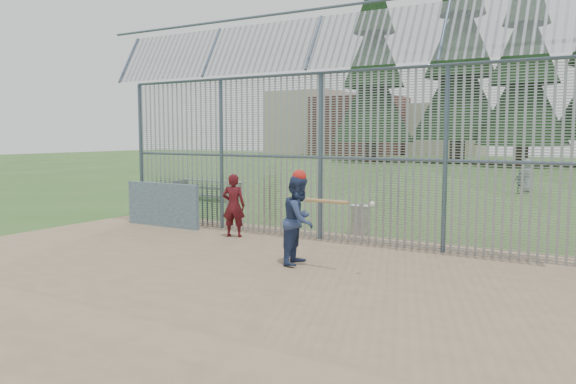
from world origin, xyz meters
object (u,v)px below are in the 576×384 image
Objects in this scene: batter at (299,220)px; bleacher at (207,189)px; trash_can at (361,220)px; dugout_wall at (163,205)px; onlooker at (234,205)px.

batter reaches higher than bleacher.
trash_can is 0.27× the size of bleacher.
dugout_wall is 5.45m from trash_can.
bleacher is (-8.31, 3.97, 0.03)m from trash_can.
onlooker is 0.52× the size of bleacher.
onlooker reaches higher than trash_can.
bleacher is at bearing 38.96° from batter.
onlooker is at bearing -5.64° from dugout_wall.
dugout_wall is at bearing -26.14° from onlooker.
trash_can is at bearing -161.35° from onlooker.
trash_can reaches higher than bleacher.
batter is at bearing -41.65° from bleacher.
batter is 3.77m from trash_can.
onlooker reaches higher than dugout_wall.
trash_can is at bearing -25.55° from bleacher.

